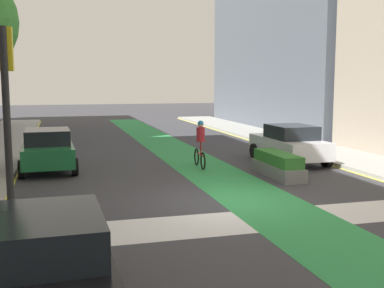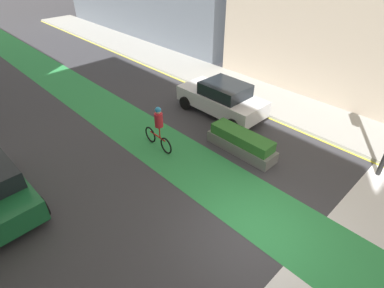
% 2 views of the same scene
% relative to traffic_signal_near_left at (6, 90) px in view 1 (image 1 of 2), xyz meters
% --- Properties ---
extents(ground_plane, '(120.00, 120.00, 0.00)m').
position_rel_traffic_signal_near_left_xyz_m(ground_plane, '(5.53, 1.18, -3.16)').
color(ground_plane, '#38383D').
extents(bike_lane_paint, '(2.40, 60.00, 0.01)m').
position_rel_traffic_signal_near_left_xyz_m(bike_lane_paint, '(6.50, 1.18, -3.15)').
color(bike_lane_paint, '#2D8C47').
rests_on(bike_lane_paint, ground_plane).
extents(crosswalk_band, '(12.00, 1.80, 0.01)m').
position_rel_traffic_signal_near_left_xyz_m(crosswalk_band, '(5.53, -0.82, -3.15)').
color(crosswalk_band, silver).
rests_on(crosswalk_band, ground_plane).
extents(traffic_signal_near_left, '(0.35, 0.52, 4.52)m').
position_rel_traffic_signal_near_left_xyz_m(traffic_signal_near_left, '(0.00, 0.00, 0.00)').
color(traffic_signal_near_left, black).
rests_on(traffic_signal_near_left, ground_plane).
extents(car_black_left_near, '(2.09, 4.24, 1.57)m').
position_rel_traffic_signal_near_left_xyz_m(car_black_left_near, '(0.82, -4.55, -2.35)').
color(car_black_left_near, black).
rests_on(car_black_left_near, ground_plane).
extents(car_white_right_far, '(2.02, 4.20, 1.57)m').
position_rel_traffic_signal_near_left_xyz_m(car_white_right_far, '(10.23, 6.60, -2.35)').
color(car_white_right_far, silver).
rests_on(car_white_right_far, ground_plane).
extents(car_green_left_far, '(2.11, 4.24, 1.57)m').
position_rel_traffic_signal_near_left_xyz_m(car_green_left_far, '(0.64, 7.50, -2.35)').
color(car_green_left_far, '#196033').
rests_on(car_green_left_far, ground_plane).
extents(cyclist_in_lane, '(0.32, 1.73, 1.86)m').
position_rel_traffic_signal_near_left_xyz_m(cyclist_in_lane, '(6.34, 6.41, -2.19)').
color(cyclist_in_lane, black).
rests_on(cyclist_in_lane, ground_plane).
extents(median_planter, '(0.82, 2.87, 0.85)m').
position_rel_traffic_signal_near_left_xyz_m(median_planter, '(8.50, 4.04, -2.75)').
color(median_planter, slate).
rests_on(median_planter, ground_plane).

